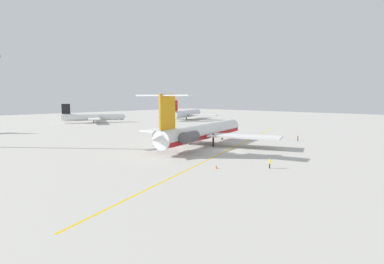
{
  "coord_description": "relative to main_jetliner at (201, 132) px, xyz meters",
  "views": [
    {
      "loc": [
        -57.44,
        -42.4,
        11.94
      ],
      "look_at": [
        2.35,
        12.89,
        2.96
      ],
      "focal_mm": 29.58,
      "sensor_mm": 36.0,
      "label": 1
    }
  ],
  "objects": [
    {
      "name": "airliner_far_right",
      "position": [
        65.27,
        67.19,
        -0.37
      ],
      "size": [
        33.67,
        33.85,
        10.4
      ],
      "rotation": [
        0.0,
        0.0,
        0.37
      ],
      "color": "silver",
      "rests_on": "ground"
    },
    {
      "name": "safety_cone_nose",
      "position": [
        -17.53,
        -18.56,
        -3.16
      ],
      "size": [
        0.4,
        0.4,
        0.55
      ],
      "primitive_type": "cone",
      "color": "#EA590F",
      "rests_on": "ground"
    },
    {
      "name": "main_jetliner",
      "position": [
        0.0,
        0.0,
        0.0
      ],
      "size": [
        42.71,
        38.16,
        12.59
      ],
      "rotation": [
        0.0,
        0.0,
        0.24
      ],
      "color": "white",
      "rests_on": "ground"
    },
    {
      "name": "ground_crew_near_tail",
      "position": [
        -11.37,
        -25.13,
        -2.33
      ],
      "size": [
        0.28,
        0.43,
        1.73
      ],
      "rotation": [
        0.0,
        0.0,
        2.87
      ],
      "color": "black",
      "rests_on": "ground"
    },
    {
      "name": "ground",
      "position": [
        -1.17,
        -8.6,
        -3.43
      ],
      "size": [
        378.65,
        378.65,
        0.0
      ],
      "primitive_type": "plane",
      "color": "#B7B5AD"
    },
    {
      "name": "taxiway_centreline",
      "position": [
        1.18,
        -8.16,
        -3.43
      ],
      "size": [
        97.25,
        32.43,
        0.01
      ],
      "primitive_type": "cube",
      "rotation": [
        0.0,
        0.0,
        0.32
      ],
      "color": "gold",
      "rests_on": "ground"
    },
    {
      "name": "ground_crew_near_nose",
      "position": [
        23.95,
        -14.11,
        -2.35
      ],
      "size": [
        0.41,
        0.27,
        1.71
      ],
      "rotation": [
        0.0,
        0.0,
        1.22
      ],
      "color": "black",
      "rests_on": "ground"
    },
    {
      "name": "airliner_mid_right",
      "position": [
        20.02,
        84.2,
        -0.81
      ],
      "size": [
        27.71,
        28.06,
        8.91
      ],
      "rotation": [
        0.0,
        0.0,
        -0.49
      ],
      "color": "white",
      "rests_on": "ground"
    }
  ]
}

